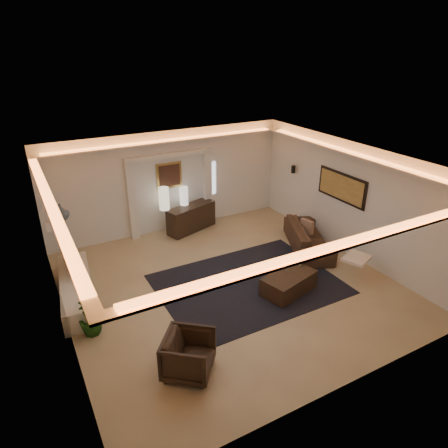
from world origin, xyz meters
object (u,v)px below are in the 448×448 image
console (191,218)px  coffee_table (289,284)px  sofa (308,237)px  armchair (189,355)px

console → coffee_table: size_ratio=1.24×
sofa → coffee_table: size_ratio=1.81×
sofa → armchair: (-4.63, -2.57, 0.04)m
console → armchair: console is taller
console → armchair: bearing=-133.0°
coffee_table → armchair: (-2.92, -1.14, 0.16)m
coffee_table → armchair: armchair is taller
console → armchair: 5.61m
sofa → armchair: 5.30m
console → coffee_table: console is taller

